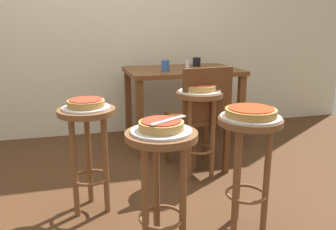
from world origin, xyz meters
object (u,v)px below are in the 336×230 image
Objects in this scene: serving_plate_middle at (251,117)px; stool_middle at (248,150)px; pizza_foreground at (161,125)px; wooden_chair at (200,115)px; dining_table at (182,80)px; pizza_middle at (251,112)px; stool_rear at (199,116)px; stool_foreground at (162,169)px; cup_near_edge at (165,66)px; serving_plate_leftside at (86,108)px; serving_plate_rear at (200,91)px; serving_plate_foreground at (161,131)px; cup_far_edge at (197,62)px; condiment_shaker at (187,65)px; stool_leftside at (88,138)px; pizza_server_knife at (169,120)px; pizza_leftside at (86,103)px; pizza_rear at (200,87)px.

stool_middle is at bearing 0.00° from serving_plate_middle.
wooden_chair reaches higher than pizza_foreground.
wooden_chair is (-0.08, -0.74, -0.16)m from dining_table.
stool_middle is 0.22m from pizza_middle.
stool_foreground is at bearing -120.57° from stool_rear.
dining_table is at bearing 85.69° from serving_plate_middle.
serving_plate_middle is 1.19× the size of pizza_middle.
dining_table is at bearing 85.69° from stool_middle.
pizza_foreground is 2.10× the size of cup_near_edge.
serving_plate_rear is (0.84, 0.31, 0.00)m from serving_plate_leftside.
wooden_chair is (0.88, 0.40, -0.21)m from serving_plate_leftside.
dining_table is (0.12, 0.83, 0.14)m from stool_rear.
pizza_foreground is 0.54m from serving_plate_middle.
serving_plate_foreground is 2.86× the size of cup_near_edge.
cup_near_edge is at bearing 93.18° from pizza_middle.
cup_far_edge is at bearing 79.46° from pizza_middle.
stool_rear is 7.54× the size of condiment_shaker.
stool_foreground and stool_rear have the same top height.
serving_plate_middle is 0.49× the size of stool_leftside.
stool_leftside is (-0.84, 0.46, -0.22)m from pizza_middle.
serving_plate_foreground is 0.43× the size of stool_middle.
dining_table is 0.17m from condiment_shaker.
stool_foreground is 2.42× the size of pizza_middle.
cup_near_edge is at bearing 93.18° from stool_middle.
pizza_server_knife is at bearing -33.69° from stool_foreground.
wooden_chair reaches higher than serving_plate_foreground.
pizza_foreground reaches higher than serving_plate_middle.
pizza_middle is (0.00, 0.00, 0.22)m from stool_middle.
stool_middle is at bearing -95.79° from condiment_shaker.
pizza_foreground is 2.40× the size of condiment_shaker.
stool_leftside is (-0.32, 0.57, -0.22)m from pizza_foreground.
cup_far_edge reaches higher than pizza_foreground.
condiment_shaker is at bearing 67.62° from serving_plate_foreground.
pizza_leftside reaches higher than stool_rear.
stool_foreground is 1.05m from pizza_rear.
serving_plate_rear is (0.84, 0.31, -0.03)m from pizza_leftside.
stool_foreground is 3.14× the size of pizza_foreground.
serving_plate_foreground reaches higher than stool_middle.
pizza_rear is (0.52, 0.88, 0.22)m from stool_foreground.
pizza_server_knife is at bearing -164.89° from stool_middle.
wooden_chair reaches higher than serving_plate_leftside.
pizza_middle reaches higher than serving_plate_middle.
pizza_server_knife is (-0.65, -1.67, -0.05)m from condiment_shaker.
pizza_rear reaches higher than serving_plate_middle.
stool_middle is 1.50m from cup_near_edge.
pizza_foreground is at bearing -60.98° from stool_leftside.
stool_foreground is 2.07m from cup_far_edge.
pizza_rear is (0.00, 0.00, 0.03)m from serving_plate_rear.
serving_plate_foreground is at bearing 0.00° from pizza_foreground.
cup_near_edge reaches higher than serving_plate_rear.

